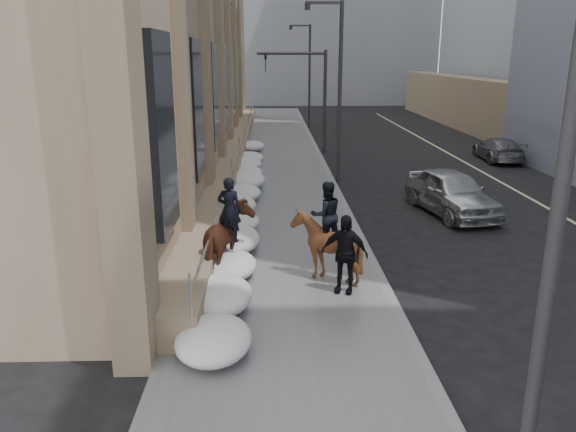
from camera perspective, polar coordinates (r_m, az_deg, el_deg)
The scene contains 15 objects.
ground at distance 13.15m, azimuth -0.50°, elevation -9.80°, with size 140.00×140.00×0.00m, color black.
sidewalk at distance 22.56m, azimuth -1.09°, elevation 1.50°, with size 5.00×80.00×0.12m, color #5B5B5E.
curb at distance 22.74m, azimuth 5.53°, elevation 1.54°, with size 0.24×80.00×0.12m, color slate.
lane_line at distance 25.01m, azimuth 23.75°, elevation 1.44°, with size 0.15×70.00×0.01m, color #BFB78C.
bg_building_far at distance 84.14m, azimuth -6.04°, elevation 18.91°, with size 24.00×12.00×20.00m, color gray.
streetlight_near at distance 6.66m, azimuth 25.08°, elevation 4.52°, with size 1.71×0.24×8.00m.
streetlight_mid at distance 26.03m, azimuth 4.95°, elevation 13.47°, with size 1.71×0.24×8.00m.
streetlight_far at distance 45.94m, azimuth 2.00°, elevation 14.63°, with size 1.71×0.24×8.00m.
traffic_signal at distance 33.96m, azimuth 2.19°, elevation 13.14°, with size 4.10×0.22×6.00m.
snow_bank at distance 20.66m, azimuth -4.97°, elevation 1.24°, with size 1.70×18.10×0.76m.
mounted_horse_left at distance 14.72m, azimuth -6.12°, elevation -2.24°, with size 1.43×2.39×2.61m.
mounted_horse_right at distance 14.42m, azimuth 3.86°, elevation -2.47°, with size 1.84×1.96×2.56m.
pedestrian at distance 13.67m, azimuth 5.76°, elevation -3.84°, with size 1.15×0.48×1.96m, color black.
car_silver at distance 21.68m, azimuth 16.26°, elevation 2.34°, with size 1.96×4.87×1.66m, color #ACB0B4.
car_grey at distance 33.73m, azimuth 20.56°, elevation 6.38°, with size 1.82×4.47×1.30m, color slate.
Camera 1 is at (-0.26, -11.83, 5.74)m, focal length 35.00 mm.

